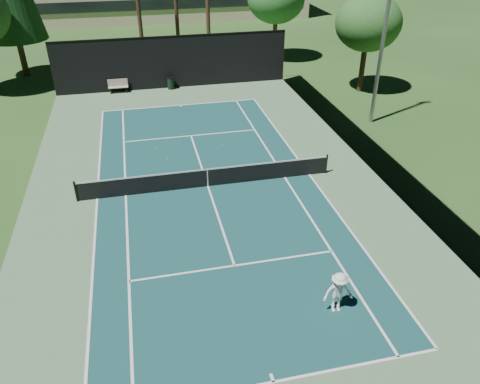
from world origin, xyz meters
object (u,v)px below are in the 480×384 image
object	(u,v)px
tennis_ball_c	(222,145)
park_bench	(118,86)
tennis_ball_b	(167,159)
trash_bin	(171,83)
tennis_net	(208,177)
tennis_ball_d	(156,149)
player	(338,293)

from	to	relation	value
tennis_ball_c	park_bench	xyz separation A→B (m)	(-6.01, 11.13, 0.52)
tennis_ball_b	trash_bin	bearing A→B (deg)	83.30
tennis_net	tennis_ball_d	distance (m)	5.49
tennis_ball_d	trash_bin	size ratio (longest dim) A/B	0.08
park_bench	player	bearing A→B (deg)	-73.83
tennis_net	tennis_ball_b	xyz separation A→B (m)	(-1.74, 3.53, -0.52)
tennis_ball_b	player	bearing A→B (deg)	-70.09
tennis_ball_c	trash_bin	size ratio (longest dim) A/B	0.06
tennis_net	trash_bin	xyz separation A→B (m)	(-0.31, 15.69, -0.08)
tennis_ball_b	tennis_ball_d	distance (m)	1.54
tennis_ball_b	tennis_ball_d	size ratio (longest dim) A/B	1.00
tennis_net	park_bench	distance (m)	16.37
tennis_ball_c	player	bearing A→B (deg)	-84.66
tennis_net	tennis_ball_c	distance (m)	4.97
tennis_ball_c	tennis_net	bearing A→B (deg)	-109.63
tennis_ball_b	park_bench	size ratio (longest dim) A/B	0.05
player	tennis_ball_c	world-z (taller)	player
tennis_ball_c	tennis_ball_d	xyz separation A→B (m)	(-3.91, 0.32, 0.01)
tennis_net	trash_bin	bearing A→B (deg)	91.14
tennis_net	park_bench	bearing A→B (deg)	105.41
tennis_net	tennis_ball_b	world-z (taller)	tennis_net
tennis_ball_d	trash_bin	xyz separation A→B (m)	(1.94, 10.71, 0.44)
tennis_net	player	xyz separation A→B (m)	(2.99, -9.52, 0.26)
tennis_ball_d	trash_bin	world-z (taller)	trash_bin
tennis_ball_d	park_bench	distance (m)	11.02
trash_bin	tennis_ball_d	bearing A→B (deg)	-100.24
player	tennis_ball_b	world-z (taller)	player
player	park_bench	distance (m)	26.35
tennis_net	trash_bin	world-z (taller)	tennis_net
park_bench	tennis_ball_d	bearing A→B (deg)	-78.99
tennis_net	player	distance (m)	9.98
tennis_net	tennis_ball_c	xyz separation A→B (m)	(1.66, 4.66, -0.53)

